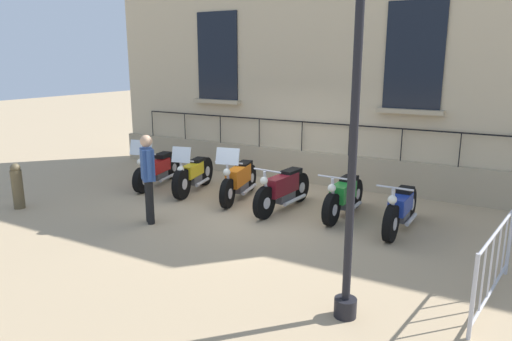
% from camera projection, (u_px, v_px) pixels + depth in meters
% --- Properties ---
extents(ground_plane, '(60.00, 60.00, 0.00)m').
position_uv_depth(ground_plane, '(254.00, 207.00, 10.13)').
color(ground_plane, tan).
extents(building_facade, '(0.82, 11.87, 6.93)m').
position_uv_depth(building_facade, '(310.00, 50.00, 11.77)').
color(building_facade, '#C6B28E').
rests_on(building_facade, ground_plane).
extents(motorcycle_red, '(2.06, 0.73, 1.27)m').
position_uv_depth(motorcycle_red, '(157.00, 170.00, 11.77)').
color(motorcycle_red, black).
rests_on(motorcycle_red, ground_plane).
extents(motorcycle_yellow, '(2.02, 0.67, 1.20)m').
position_uv_depth(motorcycle_yellow, '(193.00, 175.00, 11.21)').
color(motorcycle_yellow, black).
rests_on(motorcycle_yellow, ground_plane).
extents(motorcycle_orange, '(2.07, 0.69, 1.30)m').
position_uv_depth(motorcycle_orange, '(239.00, 180.00, 10.61)').
color(motorcycle_orange, black).
rests_on(motorcycle_orange, ground_plane).
extents(motorcycle_maroon, '(2.08, 0.64, 0.99)m').
position_uv_depth(motorcycle_maroon, '(283.00, 190.00, 9.85)').
color(motorcycle_maroon, black).
rests_on(motorcycle_maroon, ground_plane).
extents(motorcycle_green, '(1.93, 0.68, 0.94)m').
position_uv_depth(motorcycle_green, '(344.00, 197.00, 9.45)').
color(motorcycle_green, black).
rests_on(motorcycle_green, ground_plane).
extents(motorcycle_blue, '(1.97, 0.65, 0.97)m').
position_uv_depth(motorcycle_blue, '(401.00, 210.00, 8.67)').
color(motorcycle_blue, black).
rests_on(motorcycle_blue, ground_plane).
extents(crowd_barrier, '(2.13, 0.36, 1.05)m').
position_uv_depth(crowd_barrier, '(494.00, 263.00, 6.03)').
color(crowd_barrier, '#B7B7BF').
rests_on(crowd_barrier, ground_plane).
extents(bollard, '(0.23, 0.23, 0.99)m').
position_uv_depth(bollard, '(17.00, 186.00, 9.94)').
color(bollard, brown).
rests_on(bollard, ground_plane).
extents(pedestrian_walking, '(0.40, 0.43, 1.74)m').
position_uv_depth(pedestrian_walking, '(148.00, 174.00, 8.95)').
color(pedestrian_walking, black).
rests_on(pedestrian_walking, ground_plane).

